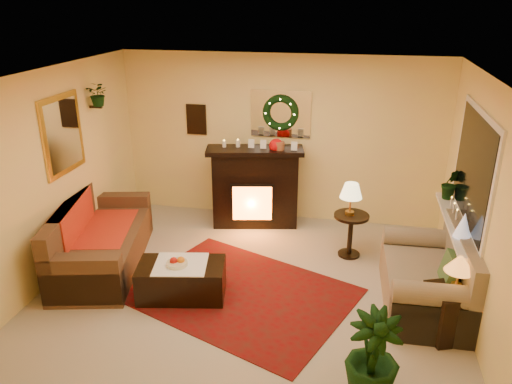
% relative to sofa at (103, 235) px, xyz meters
% --- Properties ---
extents(floor, '(5.00, 5.00, 0.00)m').
position_rel_sofa_xyz_m(floor, '(2.04, -0.19, -0.43)').
color(floor, beige).
rests_on(floor, ground).
extents(ceiling, '(5.00, 5.00, 0.00)m').
position_rel_sofa_xyz_m(ceiling, '(2.04, -0.19, 2.17)').
color(ceiling, white).
rests_on(ceiling, ground).
extents(wall_back, '(5.00, 5.00, 0.00)m').
position_rel_sofa_xyz_m(wall_back, '(2.04, 2.06, 0.87)').
color(wall_back, '#EFD88C').
rests_on(wall_back, ground).
extents(wall_front, '(5.00, 5.00, 0.00)m').
position_rel_sofa_xyz_m(wall_front, '(2.04, -2.44, 0.87)').
color(wall_front, '#EFD88C').
rests_on(wall_front, ground).
extents(wall_left, '(4.50, 4.50, 0.00)m').
position_rel_sofa_xyz_m(wall_left, '(-0.46, -0.19, 0.87)').
color(wall_left, '#EFD88C').
rests_on(wall_left, ground).
extents(wall_right, '(4.50, 4.50, 0.00)m').
position_rel_sofa_xyz_m(wall_right, '(4.54, -0.19, 0.87)').
color(wall_right, '#EFD88C').
rests_on(wall_right, ground).
extents(area_rug, '(3.03, 2.69, 0.01)m').
position_rel_sofa_xyz_m(area_rug, '(1.96, -0.35, -0.42)').
color(area_rug, '#571F10').
rests_on(area_rug, floor).
extents(sofa, '(1.37, 2.25, 0.90)m').
position_rel_sofa_xyz_m(sofa, '(0.00, 0.00, 0.00)').
color(sofa, '#422216').
rests_on(sofa, floor).
extents(red_throw, '(0.75, 1.22, 0.02)m').
position_rel_sofa_xyz_m(red_throw, '(-0.08, 0.15, 0.03)').
color(red_throw, red).
rests_on(red_throw, sofa).
extents(fireplace, '(1.35, 0.65, 1.18)m').
position_rel_sofa_xyz_m(fireplace, '(1.72, 1.65, 0.12)').
color(fireplace, black).
rests_on(fireplace, floor).
extents(poinsettia, '(0.21, 0.21, 0.21)m').
position_rel_sofa_xyz_m(poinsettia, '(2.04, 1.67, 0.87)').
color(poinsettia, red).
rests_on(poinsettia, fireplace).
extents(mantel_candle_a, '(0.06, 0.06, 0.18)m').
position_rel_sofa_xyz_m(mantel_candle_a, '(1.25, 1.61, 0.83)').
color(mantel_candle_a, white).
rests_on(mantel_candle_a, fireplace).
extents(mantel_candle_b, '(0.07, 0.07, 0.20)m').
position_rel_sofa_xyz_m(mantel_candle_b, '(1.45, 1.66, 0.83)').
color(mantel_candle_b, white).
rests_on(mantel_candle_b, fireplace).
extents(mantel_mirror, '(0.92, 0.02, 0.72)m').
position_rel_sofa_xyz_m(mantel_mirror, '(2.04, 2.04, 1.27)').
color(mantel_mirror, white).
rests_on(mantel_mirror, wall_back).
extents(wreath, '(0.55, 0.11, 0.55)m').
position_rel_sofa_xyz_m(wreath, '(2.04, 2.00, 1.29)').
color(wreath, '#194719').
rests_on(wreath, wall_back).
extents(wall_art, '(0.32, 0.03, 0.48)m').
position_rel_sofa_xyz_m(wall_art, '(0.69, 2.04, 1.12)').
color(wall_art, '#381E11').
rests_on(wall_art, wall_back).
extents(gold_mirror, '(0.03, 0.84, 1.00)m').
position_rel_sofa_xyz_m(gold_mirror, '(-0.44, 0.11, 1.32)').
color(gold_mirror, gold).
rests_on(gold_mirror, wall_left).
extents(hanging_plant, '(0.33, 0.28, 0.36)m').
position_rel_sofa_xyz_m(hanging_plant, '(-0.30, 0.86, 1.54)').
color(hanging_plant, '#194719').
rests_on(hanging_plant, wall_left).
extents(loveseat, '(0.96, 1.60, 0.91)m').
position_rel_sofa_xyz_m(loveseat, '(4.10, -0.11, -0.01)').
color(loveseat, tan).
rests_on(loveseat, floor).
extents(window_frame, '(0.03, 1.86, 1.36)m').
position_rel_sofa_xyz_m(window_frame, '(4.53, 0.36, 1.12)').
color(window_frame, white).
rests_on(window_frame, wall_right).
extents(window_glass, '(0.02, 1.70, 1.22)m').
position_rel_sofa_xyz_m(window_glass, '(4.51, 0.36, 1.12)').
color(window_glass, black).
rests_on(window_glass, wall_right).
extents(window_sill, '(0.22, 1.86, 0.04)m').
position_rel_sofa_xyz_m(window_sill, '(4.42, 0.36, 0.44)').
color(window_sill, white).
rests_on(window_sill, wall_right).
extents(mini_tree, '(0.19, 0.19, 0.28)m').
position_rel_sofa_xyz_m(mini_tree, '(4.42, -0.07, 0.61)').
color(mini_tree, white).
rests_on(mini_tree, window_sill).
extents(sill_plant, '(0.31, 0.25, 0.56)m').
position_rel_sofa_xyz_m(sill_plant, '(4.45, 1.07, 0.66)').
color(sill_plant, '#133517').
rests_on(sill_plant, window_sill).
extents(side_table_round, '(0.53, 0.53, 0.62)m').
position_rel_sofa_xyz_m(side_table_round, '(3.21, 0.91, -0.10)').
color(side_table_round, black).
rests_on(side_table_round, floor).
extents(lamp_cream, '(0.30, 0.30, 0.46)m').
position_rel_sofa_xyz_m(lamp_cream, '(3.18, 0.91, 0.45)').
color(lamp_cream, beige).
rests_on(lamp_cream, side_table_round).
extents(end_table_square, '(0.59, 0.59, 0.56)m').
position_rel_sofa_xyz_m(end_table_square, '(4.30, -0.65, -0.16)').
color(end_table_square, black).
rests_on(end_table_square, floor).
extents(lamp_tiffany, '(0.30, 0.30, 0.43)m').
position_rel_sofa_xyz_m(lamp_tiffany, '(4.31, -0.63, 0.32)').
color(lamp_tiffany, orange).
rests_on(lamp_tiffany, end_table_square).
extents(coffee_table, '(1.11, 0.74, 0.43)m').
position_rel_sofa_xyz_m(coffee_table, '(1.27, -0.52, -0.22)').
color(coffee_table, '#301C13').
rests_on(coffee_table, floor).
extents(fruit_bowl, '(0.25, 0.25, 0.06)m').
position_rel_sofa_xyz_m(fruit_bowl, '(1.24, -0.55, 0.02)').
color(fruit_bowl, beige).
rests_on(fruit_bowl, coffee_table).
extents(floor_palm, '(1.65, 1.65, 2.58)m').
position_rel_sofa_xyz_m(floor_palm, '(3.47, -1.70, 0.02)').
color(floor_palm, '#2A5F2A').
rests_on(floor_palm, floor).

